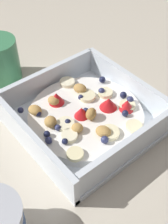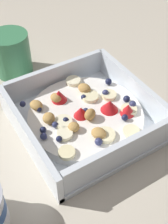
% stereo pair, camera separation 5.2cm
% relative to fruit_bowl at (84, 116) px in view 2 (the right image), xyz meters
% --- Properties ---
extents(ground_plane, '(2.40, 2.40, 0.00)m').
position_rel_fruit_bowl_xyz_m(ground_plane, '(-0.00, -0.00, -0.02)').
color(ground_plane, beige).
extents(fruit_bowl, '(0.23, 0.23, 0.06)m').
position_rel_fruit_bowl_xyz_m(fruit_bowl, '(0.00, 0.00, 0.00)').
color(fruit_bowl, white).
rests_on(fruit_bowl, ground).
extents(spoon, '(0.11, 0.16, 0.01)m').
position_rel_fruit_bowl_xyz_m(spoon, '(0.12, -0.01, -0.02)').
color(spoon, silver).
rests_on(spoon, ground).
extents(coffee_mug, '(0.08, 0.11, 0.09)m').
position_rel_fruit_bowl_xyz_m(coffee_mug, '(0.21, 0.05, 0.03)').
color(coffee_mug, '#3D8456').
rests_on(coffee_mug, ground).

